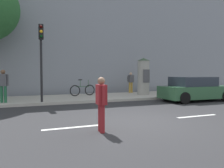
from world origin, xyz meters
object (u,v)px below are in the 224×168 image
Objects in this scene: parked_car_silver at (195,89)px; bicycle_leaning at (83,90)px; pedestrian_with_backpack at (131,81)px; traffic_light at (41,50)px; pedestrian_near_pole at (101,100)px; pedestrian_in_dark_shirt at (3,84)px; poster_column at (143,76)px.

bicycle_leaning is at bearing 146.05° from parked_car_silver.
traffic_light is at bearing -154.03° from pedestrian_with_backpack.
pedestrian_in_dark_shirt is (-3.05, 6.50, 0.24)m from pedestrian_near_pole.
pedestrian_near_pole is (1.22, -6.02, -1.95)m from traffic_light.
traffic_light reaches higher than pedestrian_near_pole.
traffic_light reaches higher than parked_car_silver.
poster_column is at bearing 7.43° from pedestrian_in_dark_shirt.
traffic_light is 8.98m from parked_car_silver.
poster_column is 3.66m from parked_car_silver.
parked_car_silver is (10.40, -2.02, -0.44)m from pedestrian_in_dark_shirt.
pedestrian_in_dark_shirt is 0.40× the size of parked_car_silver.
bicycle_leaning is (-3.99, -0.87, -0.54)m from pedestrian_with_backpack.
pedestrian_in_dark_shirt is 4.98m from bicycle_leaning.
poster_column is 1.53× the size of pedestrian_in_dark_shirt.
traffic_light is 1.55× the size of poster_column.
poster_column is 8.80m from pedestrian_in_dark_shirt.
poster_column reaches higher than bicycle_leaning.
traffic_light is at bearing 169.79° from parked_car_silver.
traffic_light is 0.94× the size of parked_car_silver.
pedestrian_in_dark_shirt reaches higher than pedestrian_near_pole.
bicycle_leaning is at bearing 79.88° from pedestrian_near_pole.
bicycle_leaning is 7.06m from parked_car_silver.
pedestrian_near_pole is 8.55m from bicycle_leaning.
pedestrian_near_pole is 0.36× the size of parked_car_silver.
pedestrian_in_dark_shirt is at bearing -157.18° from bicycle_leaning.
pedestrian_near_pole is 0.98× the size of pedestrian_with_backpack.
traffic_light is 2.36× the size of pedestrian_in_dark_shirt.
parked_car_silver is at bearing -68.81° from pedestrian_with_backpack.
pedestrian_with_backpack is (6.71, 3.27, -1.77)m from traffic_light.
pedestrian_in_dark_shirt reaches higher than bicycle_leaning.
bicycle_leaning is at bearing -167.63° from pedestrian_with_backpack.
poster_column is at bearing -83.81° from pedestrian_with_backpack.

